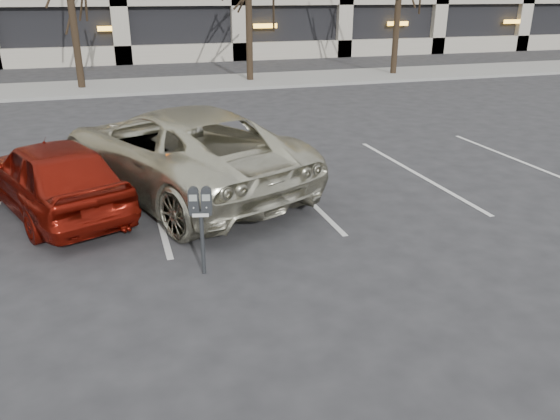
{
  "coord_description": "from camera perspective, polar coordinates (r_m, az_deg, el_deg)",
  "views": [
    {
      "loc": [
        -2.0,
        -7.64,
        3.66
      ],
      "look_at": [
        -0.04,
        -1.37,
        1.04
      ],
      "focal_mm": 35.0,
      "sensor_mm": 36.0,
      "label": 1
    }
  ],
  "objects": [
    {
      "name": "ground",
      "position": [
        8.7,
        -2.41,
        -3.13
      ],
      "size": [
        140.0,
        140.0,
        0.0
      ],
      "primitive_type": "plane",
      "color": "#28282B",
      "rests_on": "ground"
    },
    {
      "name": "suv_silver",
      "position": [
        10.81,
        -10.6,
        6.24
      ],
      "size": [
        4.92,
        6.61,
        1.67
      ],
      "rotation": [
        0.0,
        0.0,
        3.55
      ],
      "color": "beige",
      "rests_on": "ground"
    },
    {
      "name": "car_red",
      "position": [
        10.32,
        -22.64,
        3.31
      ],
      "size": [
        3.04,
        4.34,
        1.37
      ],
      "primitive_type": "imported",
      "rotation": [
        0.0,
        0.0,
        3.53
      ],
      "color": "maroon",
      "rests_on": "ground"
    },
    {
      "name": "sidewalk",
      "position": [
        23.99,
        -12.66,
        12.61
      ],
      "size": [
        80.0,
        4.0,
        0.12
      ],
      "primitive_type": "cube",
      "color": "gray",
      "rests_on": "ground"
    },
    {
      "name": "parking_meter",
      "position": [
        7.37,
        -8.3,
        0.03
      ],
      "size": [
        0.34,
        0.19,
        1.25
      ],
      "rotation": [
        0.0,
        0.0,
        -0.25
      ],
      "color": "black",
      "rests_on": "ground"
    },
    {
      "name": "stall_lines",
      "position": [
        10.6,
        -13.01,
        1.02
      ],
      "size": [
        16.9,
        5.2,
        0.0
      ],
      "color": "silver",
      "rests_on": "ground"
    }
  ]
}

